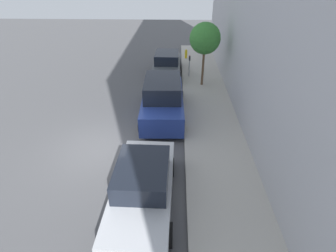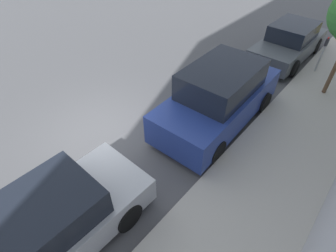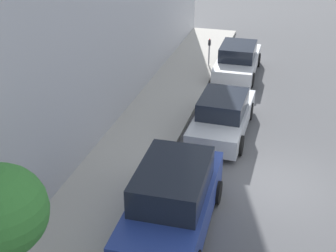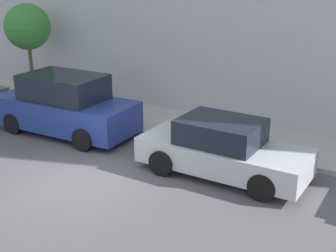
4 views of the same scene
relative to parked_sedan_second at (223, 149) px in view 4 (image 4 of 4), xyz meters
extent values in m
plane|color=#515154|center=(-2.11, 2.90, -0.72)|extent=(60.00, 60.00, 0.00)
cube|color=#B2ADA3|center=(2.73, 2.90, -0.65)|extent=(2.67, 32.00, 0.15)
cube|color=#B7BABF|center=(0.00, -0.03, -0.16)|extent=(1.89, 4.54, 0.68)
cube|color=black|center=(0.00, 0.07, 0.50)|extent=(1.63, 2.13, 0.64)
cylinder|color=black|center=(-0.85, 1.37, -0.37)|extent=(0.22, 0.70, 0.70)
cylinder|color=black|center=(0.85, 1.37, -0.37)|extent=(0.22, 0.70, 0.70)
cylinder|color=black|center=(-0.85, -1.42, -0.37)|extent=(0.22, 0.70, 0.70)
cylinder|color=black|center=(0.85, -1.42, -0.37)|extent=(0.22, 0.70, 0.70)
cube|color=navy|center=(0.34, 5.79, -0.02)|extent=(2.07, 4.85, 0.96)
cube|color=black|center=(0.34, 5.79, 0.86)|extent=(1.79, 2.64, 0.80)
cylinder|color=black|center=(-0.59, 7.28, -0.37)|extent=(0.22, 0.70, 0.70)
cylinder|color=black|center=(1.27, 7.28, -0.37)|extent=(0.22, 0.70, 0.70)
cylinder|color=black|center=(-0.59, 4.30, -0.37)|extent=(0.22, 0.70, 0.70)
cylinder|color=black|center=(1.27, 4.30, -0.37)|extent=(0.22, 0.70, 0.70)
cylinder|color=brown|center=(2.60, 9.61, 0.60)|extent=(0.14, 0.14, 2.35)
sphere|color=#387F33|center=(2.60, 9.61, 2.27)|extent=(1.80, 1.80, 1.80)
camera|label=1|loc=(0.98, -5.91, 5.94)|focal=28.00mm
camera|label=2|loc=(3.46, -0.32, 4.97)|focal=28.00mm
camera|label=3|loc=(-2.24, 15.41, 7.66)|focal=50.00mm
camera|label=4|loc=(-10.57, -4.56, 4.68)|focal=50.00mm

